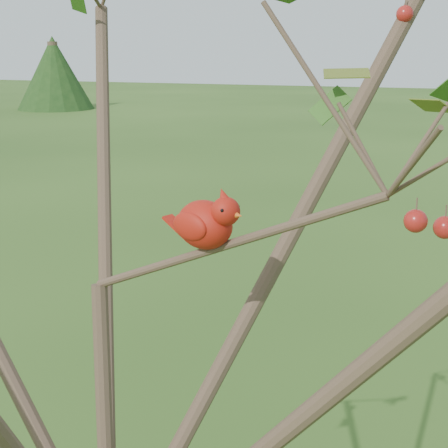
# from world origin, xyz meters

# --- Properties ---
(crabapple_tree) EXTENTS (2.35, 2.05, 2.95)m
(crabapple_tree) POSITION_xyz_m (0.03, -0.02, 2.12)
(crabapple_tree) COLOR #493327
(crabapple_tree) RESTS_ON ground
(cardinal) EXTENTS (0.19, 0.13, 0.14)m
(cardinal) POSITION_xyz_m (0.21, 0.08, 2.12)
(cardinal) COLOR #AA1C0E
(cardinal) RESTS_ON ground
(distant_trees) EXTENTS (42.26, 16.58, 3.43)m
(distant_trees) POSITION_xyz_m (-0.99, 24.85, 1.48)
(distant_trees) COLOR #493327
(distant_trees) RESTS_ON ground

